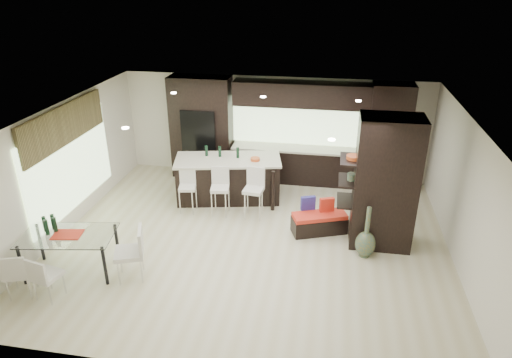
% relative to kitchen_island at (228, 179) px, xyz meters
% --- Properties ---
extents(ground, '(8.00, 8.00, 0.00)m').
position_rel_kitchen_island_xyz_m(ground, '(0.90, -1.86, -0.52)').
color(ground, beige).
rests_on(ground, ground).
extents(back_wall, '(8.00, 0.02, 2.70)m').
position_rel_kitchen_island_xyz_m(back_wall, '(0.90, 1.64, 0.83)').
color(back_wall, silver).
rests_on(back_wall, ground).
extents(left_wall, '(0.02, 7.00, 2.70)m').
position_rel_kitchen_island_xyz_m(left_wall, '(-3.10, -1.86, 0.83)').
color(left_wall, silver).
rests_on(left_wall, ground).
extents(right_wall, '(0.02, 7.00, 2.70)m').
position_rel_kitchen_island_xyz_m(right_wall, '(4.90, -1.86, 0.83)').
color(right_wall, silver).
rests_on(right_wall, ground).
extents(ceiling, '(8.00, 7.00, 0.02)m').
position_rel_kitchen_island_xyz_m(ceiling, '(0.90, -1.86, 2.18)').
color(ceiling, white).
rests_on(ceiling, ground).
extents(window_left, '(0.04, 3.20, 1.90)m').
position_rel_kitchen_island_xyz_m(window_left, '(-3.06, -1.66, 0.83)').
color(window_left, '#B2D199').
rests_on(window_left, left_wall).
extents(window_back, '(3.40, 0.04, 1.20)m').
position_rel_kitchen_island_xyz_m(window_back, '(1.50, 1.60, 1.03)').
color(window_back, '#B2D199').
rests_on(window_back, back_wall).
extents(stone_accent, '(0.08, 3.00, 0.80)m').
position_rel_kitchen_island_xyz_m(stone_accent, '(-3.03, -1.66, 1.73)').
color(stone_accent, brown).
rests_on(stone_accent, left_wall).
extents(ceiling_spots, '(4.00, 3.00, 0.02)m').
position_rel_kitchen_island_xyz_m(ceiling_spots, '(0.90, -1.61, 2.16)').
color(ceiling_spots, white).
rests_on(ceiling_spots, ceiling).
extents(back_cabinetry, '(6.80, 0.68, 2.70)m').
position_rel_kitchen_island_xyz_m(back_cabinetry, '(1.40, 1.31, 0.83)').
color(back_cabinetry, black).
rests_on(back_cabinetry, ground).
extents(refrigerator, '(0.90, 0.68, 1.90)m').
position_rel_kitchen_island_xyz_m(refrigerator, '(-1.00, 1.26, 0.43)').
color(refrigerator, black).
rests_on(refrigerator, ground).
extents(partition_column, '(1.20, 0.80, 2.70)m').
position_rel_kitchen_island_xyz_m(partition_column, '(3.50, -1.46, 0.83)').
color(partition_column, black).
rests_on(partition_column, ground).
extents(kitchen_island, '(2.69, 1.57, 1.05)m').
position_rel_kitchen_island_xyz_m(kitchen_island, '(0.00, 0.00, 0.00)').
color(kitchen_island, black).
rests_on(kitchen_island, ground).
extents(stool_left, '(0.44, 0.44, 0.84)m').
position_rel_kitchen_island_xyz_m(stool_left, '(-0.77, -0.83, -0.10)').
color(stool_left, beige).
rests_on(stool_left, ground).
extents(stool_mid, '(0.46, 0.46, 0.91)m').
position_rel_kitchen_island_xyz_m(stool_mid, '(-0.00, -0.84, -0.07)').
color(stool_mid, beige).
rests_on(stool_mid, ground).
extents(stool_right, '(0.46, 0.46, 0.94)m').
position_rel_kitchen_island_xyz_m(stool_right, '(0.77, -0.85, -0.05)').
color(stool_right, beige).
rests_on(stool_right, ground).
extents(bench, '(1.24, 0.82, 0.44)m').
position_rel_kitchen_island_xyz_m(bench, '(2.27, -1.26, -0.30)').
color(bench, black).
rests_on(bench, ground).
extents(floor_vase, '(0.43, 0.43, 1.08)m').
position_rel_kitchen_island_xyz_m(floor_vase, '(3.20, -2.01, 0.01)').
color(floor_vase, '#48573E').
rests_on(floor_vase, ground).
extents(dining_table, '(1.76, 1.17, 0.79)m').
position_rel_kitchen_island_xyz_m(dining_table, '(-2.18, -3.45, -0.13)').
color(dining_table, white).
rests_on(dining_table, ground).
extents(chair_near, '(0.50, 0.50, 0.77)m').
position_rel_kitchen_island_xyz_m(chair_near, '(-2.18, -4.20, -0.14)').
color(chair_near, beige).
rests_on(chair_near, ground).
extents(chair_far, '(0.55, 0.55, 0.81)m').
position_rel_kitchen_island_xyz_m(chair_far, '(-2.69, -4.21, -0.12)').
color(chair_far, beige).
rests_on(chair_far, ground).
extents(chair_end, '(0.64, 0.64, 0.93)m').
position_rel_kitchen_island_xyz_m(chair_end, '(-1.03, -3.45, -0.06)').
color(chair_end, beige).
rests_on(chair_end, ground).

